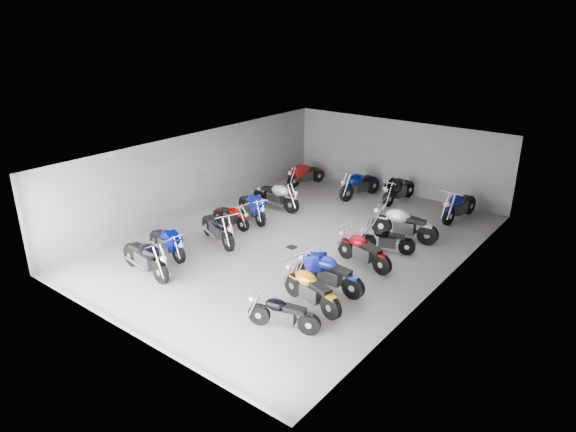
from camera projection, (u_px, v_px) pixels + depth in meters
name	position (u px, v px, depth m)	size (l,w,h in m)	color
ground	(301.00, 242.00, 17.80)	(14.00, 14.00, 0.00)	gray
wall_back	(397.00, 157.00, 22.36)	(10.00, 0.10, 3.20)	gray
wall_left	(199.00, 173.00, 20.08)	(0.10, 14.00, 3.20)	gray
wall_right	(444.00, 236.00, 14.35)	(0.10, 14.00, 3.20)	gray
ceiling	(302.00, 152.00, 16.63)	(10.00, 14.00, 0.04)	black
drain_grate	(292.00, 247.00, 17.43)	(0.32, 0.32, 0.01)	black
motorcycle_left_a	(146.00, 258.00, 15.41)	(2.34, 0.52, 1.03)	black
motorcycle_left_b	(167.00, 242.00, 16.62)	(2.06, 0.53, 0.91)	black
motorcycle_left_c	(218.00, 228.00, 17.57)	(2.22, 0.91, 1.01)	black
motorcycle_left_d	(231.00, 216.00, 18.94)	(1.85, 0.38, 0.81)	black
motorcycle_left_e	(252.00, 207.00, 19.59)	(2.07, 1.02, 0.97)	black
motorcycle_left_f	(276.00, 196.00, 20.72)	(2.32, 0.46, 1.02)	black
motorcycle_right_a	(283.00, 313.00, 12.72)	(1.85, 0.73, 0.84)	black
motorcycle_right_b	(311.00, 289.00, 13.71)	(2.15, 0.65, 0.96)	black
motorcycle_right_c	(329.00, 273.00, 14.55)	(2.21, 0.43, 0.97)	black
motorcycle_right_d	(363.00, 251.00, 15.98)	(2.13, 0.60, 0.94)	black
motorcycle_right_e	(387.00, 240.00, 16.93)	(1.75, 0.81, 0.81)	black
motorcycle_right_f	(404.00, 224.00, 17.84)	(2.39, 0.56, 1.05)	black
motorcycle_back_a	(306.00, 174.00, 23.70)	(0.72, 2.06, 0.93)	black
motorcycle_back_c	(360.00, 185.00, 22.04)	(0.69, 2.36, 1.05)	black
motorcycle_back_d	(399.00, 190.00, 21.47)	(0.50, 2.30, 1.01)	black
motorcycle_back_f	(459.00, 206.00, 19.61)	(0.55, 2.34, 1.03)	black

